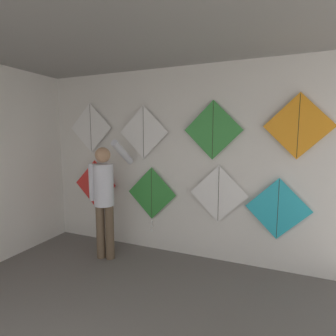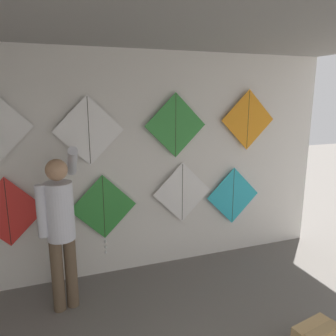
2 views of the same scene
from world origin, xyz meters
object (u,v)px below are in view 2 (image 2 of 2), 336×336
object	(u,v)px
kite_5	(89,131)
kite_7	(248,120)
kite_0	(8,212)
shopkeeper	(60,222)
kite_2	(182,192)
kite_3	(233,196)
kite_6	(176,125)
kite_1	(104,209)

from	to	relation	value
kite_5	kite_7	xyz separation A→B (m)	(2.13, 0.00, 0.07)
kite_0	kite_5	world-z (taller)	kite_5
shopkeeper	kite_5	bearing A→B (deg)	39.81
kite_2	kite_7	distance (m)	1.34
kite_0	kite_5	size ratio (longest dim) A/B	1.00
kite_2	kite_3	bearing A→B (deg)	0.00
shopkeeper	kite_7	bearing A→B (deg)	-1.19
kite_0	kite_2	xyz separation A→B (m)	(2.11, 0.00, 0.01)
kite_5	kite_6	size ratio (longest dim) A/B	1.00
kite_3	kite_7	xyz separation A→B (m)	(0.18, 0.00, 1.06)
kite_1	kite_7	world-z (taller)	kite_7
kite_1	kite_2	world-z (taller)	kite_2
shopkeeper	kite_7	distance (m)	2.74
kite_0	kite_3	bearing A→B (deg)	0.00
kite_5	kite_1	bearing A→B (deg)	-0.21
kite_0	kite_5	bearing A→B (deg)	0.00
kite_5	kite_6	bearing A→B (deg)	0.00
kite_7	shopkeeper	bearing A→B (deg)	-168.75
shopkeeper	kite_1	bearing A→B (deg)	31.55
kite_7	kite_5	bearing A→B (deg)	180.00
kite_6	kite_5	bearing A→B (deg)	180.00
kite_2	kite_5	distance (m)	1.46
shopkeeper	kite_2	bearing A→B (deg)	5.35
kite_0	kite_7	distance (m)	3.21
kite_0	kite_7	xyz separation A→B (m)	(3.07, 0.00, 0.94)
shopkeeper	kite_3	bearing A→B (deg)	-0.34
shopkeeper	kite_1	xyz separation A→B (m)	(0.52, 0.50, -0.10)
kite_3	kite_5	size ratio (longest dim) A/B	1.00
kite_0	kite_6	world-z (taller)	kite_6
kite_0	kite_2	size ratio (longest dim) A/B	1.00
shopkeeper	kite_6	xyz separation A→B (m)	(1.46, 0.50, 0.90)
kite_3	kite_7	distance (m)	1.08
shopkeeper	kite_7	xyz separation A→B (m)	(2.52, 0.50, 0.94)
shopkeeper	kite_3	size ratio (longest dim) A/B	2.16
kite_2	kite_7	size ratio (longest dim) A/B	1.00
kite_2	kite_3	distance (m)	0.79
kite_2	kite_7	xyz separation A→B (m)	(0.96, 0.00, 0.93)
shopkeeper	kite_0	xyz separation A→B (m)	(-0.55, 0.50, -0.00)
kite_6	kite_7	world-z (taller)	kite_7
kite_0	kite_6	xyz separation A→B (m)	(2.01, 0.00, 0.90)
kite_3	kite_6	world-z (taller)	kite_6
kite_1	kite_3	distance (m)	1.82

